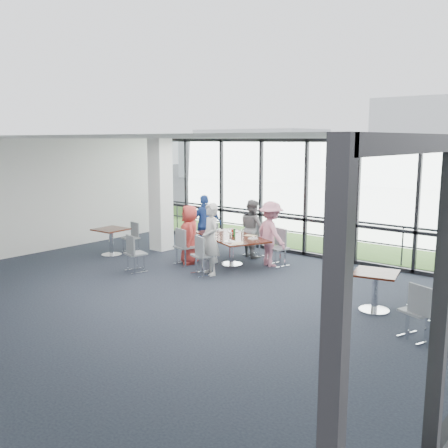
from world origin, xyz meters
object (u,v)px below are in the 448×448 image
Objects in this scene: diner_near_right at (211,239)px; chair_main_end at (205,239)px; side_table_right at (376,279)px; chair_main_nr at (203,256)px; chair_spare_la at (136,254)px; diner_near_left at (190,234)px; diner_far_left at (253,228)px; chair_spare_r at (418,312)px; diner_end at (205,224)px; chair_spare_lb at (131,238)px; chair_main_fl at (254,240)px; chair_main_nl at (185,247)px; chair_main_fr at (278,248)px; side_table_left at (111,233)px; structural_column at (161,195)px; main_table at (232,240)px; diner_far_right at (271,234)px.

chair_main_end is at bearing 163.37° from diner_near_right.
side_table_right is 1.14× the size of chair_main_end.
chair_main_nr is 1.04× the size of chair_spare_la.
diner_far_left is at bearing 101.28° from diner_near_left.
diner_end is at bearing -177.79° from chair_spare_r.
chair_spare_lb is (-1.69, -1.29, -0.00)m from chair_main_end.
chair_main_nr reaches higher than chair_main_fl.
diner_far_left reaches higher than chair_main_nl.
chair_main_end is 1.01× the size of chair_spare_lb.
diner_near_left is 1.62× the size of chair_main_nr.
diner_near_right reaches higher than chair_main_nl.
chair_main_fr is at bearing -154.14° from chair_spare_lb.
side_table_left is 2.01m from chair_spare_la.
chair_spare_lb is (-1.77, 1.32, -0.05)m from chair_spare_la.
diner_near_right is at bearing 47.55° from chair_spare_la.
diner_end reaches higher than chair_main_fr.
structural_column is at bearing -43.82° from diner_end.
structural_column is 3.53× the size of chair_spare_la.
chair_main_fr is at bearing 152.66° from side_table_right.
diner_near_right is 2.35m from chair_main_end.
diner_near_left is 1.85× the size of chair_main_end.
side_table_left is 0.91× the size of chair_main_fr.
chair_spare_r reaches higher than main_table.
diner_end is 1.42m from chair_main_fl.
diner_near_left is 1.31m from chair_main_end.
diner_far_left reaches higher than chair_spare_lb.
main_table is 1.43× the size of diner_end.
chair_main_nr reaches higher than chair_spare_lb.
chair_main_end is at bearing 107.03° from chair_spare_la.
chair_spare_r is at bearing 2.93° from chair_main_nl.
side_table_right is at bearing 24.35° from chair_main_nr.
main_table is 2.86× the size of side_table_left.
structural_column reaches higher than chair_main_nl.
diner_far_right reaches higher than chair_spare_la.
chair_main_fr reaches higher than chair_spare_lb.
main_table is 1.57m from chair_main_end.
diner_near_right is at bearing -178.58° from chair_spare_lb.
diner_far_right is (-3.42, 1.57, 0.21)m from side_table_right.
chair_spare_la is (-0.42, -1.45, -0.31)m from diner_near_left.
chair_main_nl is 1.04× the size of chair_spare_la.
chair_main_nr is at bearing 178.56° from chair_spare_lb.
main_table is 1.39× the size of diner_near_right.
chair_main_nl is (-0.91, -0.76, -0.17)m from main_table.
chair_main_nr is 1.16× the size of chair_spare_lb.
chair_main_nr is (0.99, -0.43, -0.00)m from chair_main_nl.
chair_main_fr is 3.55m from chair_spare_la.
chair_main_end is (-0.05, 0.07, -0.42)m from diner_end.
chair_main_end is (-1.63, 1.64, -0.44)m from diner_near_right.
diner_far_left is at bearing 37.28° from side_table_left.
diner_far_left is (-0.13, 1.07, 0.15)m from main_table.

